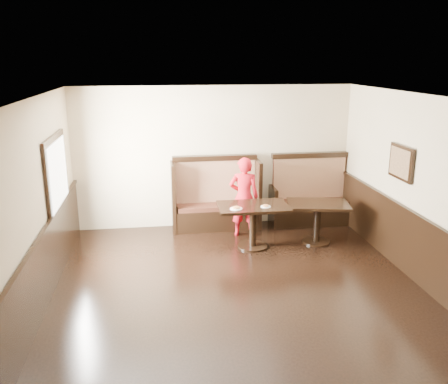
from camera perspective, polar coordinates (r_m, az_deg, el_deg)
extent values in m
plane|color=black|center=(6.67, 2.75, -13.87)|extent=(7.00, 7.00, 0.00)
plane|color=#C8B391|center=(9.44, -1.19, 4.22)|extent=(5.50, 0.00, 5.50)
plane|color=#C8B391|center=(6.20, -22.92, -3.33)|extent=(0.00, 7.00, 7.00)
plane|color=#C8B391|center=(7.14, 25.12, -1.14)|extent=(0.00, 7.00, 7.00)
plane|color=white|center=(5.81, 3.12, 10.86)|extent=(7.00, 7.00, 0.00)
cube|color=black|center=(6.52, -21.80, -10.82)|extent=(0.05, 6.90, 1.00)
cube|color=black|center=(7.42, 24.11, -7.82)|extent=(0.05, 6.90, 1.00)
cube|color=black|center=(7.93, -19.53, 2.16)|extent=(0.05, 1.50, 1.20)
cube|color=white|center=(7.93, -19.32, 2.17)|extent=(0.01, 1.30, 1.00)
cube|color=black|center=(8.05, 20.55, 3.34)|extent=(0.04, 0.70, 0.55)
cube|color=olive|center=(8.03, 20.39, 3.34)|extent=(0.01, 0.60, 0.45)
cube|color=black|center=(9.49, -0.94, -3.18)|extent=(1.60, 0.50, 0.42)
cube|color=#3D1E13|center=(9.41, -0.95, -1.74)|extent=(1.54, 0.46, 0.09)
cube|color=#521410|center=(9.49, -1.12, 1.17)|extent=(1.60, 0.12, 0.92)
cube|color=black|center=(9.37, -1.14, 4.13)|extent=(1.68, 0.16, 0.10)
cube|color=black|center=(9.38, -6.13, -0.49)|extent=(0.07, 0.72, 1.36)
cube|color=black|center=(9.58, 3.96, -0.08)|extent=(0.07, 0.72, 1.36)
cube|color=black|center=(9.92, 10.32, -2.59)|extent=(1.50, 0.50, 0.42)
cube|color=#3D1E13|center=(9.84, 10.39, -1.21)|extent=(1.44, 0.46, 0.09)
cube|color=#521410|center=(9.91, 10.13, 1.57)|extent=(1.50, 0.12, 0.92)
cube|color=black|center=(9.81, 10.27, 4.40)|extent=(1.58, 0.16, 0.10)
cube|color=black|center=(9.73, 5.77, -1.59)|extent=(0.07, 0.72, 0.80)
cube|color=black|center=(10.22, 14.40, -1.17)|extent=(0.07, 0.72, 0.80)
cube|color=black|center=(8.40, 3.53, -1.77)|extent=(1.25, 0.79, 0.05)
cylinder|color=black|center=(8.53, 3.49, -4.29)|extent=(0.12, 0.12, 0.72)
cylinder|color=black|center=(8.66, 3.45, -6.51)|extent=(0.54, 0.54, 0.03)
cube|color=black|center=(8.79, 11.25, -1.46)|extent=(1.20, 0.90, 0.05)
cylinder|color=black|center=(8.90, 11.12, -3.78)|extent=(0.12, 0.12, 0.70)
cylinder|color=black|center=(9.02, 11.01, -5.83)|extent=(0.52, 0.52, 0.03)
imported|color=red|center=(8.96, 2.40, -0.60)|extent=(0.62, 0.46, 1.53)
cylinder|color=white|center=(8.18, 1.48, -2.00)|extent=(0.22, 0.22, 0.01)
cylinder|color=tan|center=(8.17, 1.48, -1.90)|extent=(0.13, 0.13, 0.02)
cylinder|color=#EABA54|center=(8.17, 1.48, -1.81)|extent=(0.11, 0.11, 0.01)
cylinder|color=white|center=(8.32, 5.03, -1.75)|extent=(0.18, 0.18, 0.01)
cylinder|color=tan|center=(8.32, 5.03, -1.67)|extent=(0.11, 0.11, 0.01)
cylinder|color=#EABA54|center=(8.31, 5.04, -1.60)|extent=(0.09, 0.09, 0.01)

